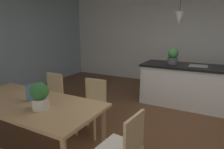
{
  "coord_description": "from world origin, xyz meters",
  "views": [
    {
      "loc": [
        0.59,
        -2.84,
        1.67
      ],
      "look_at": [
        -0.92,
        -0.02,
        0.91
      ],
      "focal_mm": 30.95,
      "sensor_mm": 36.0,
      "label": 1
    }
  ],
  "objects_px": {
    "dining_table": "(28,106)",
    "potted_plant_on_island": "(173,56)",
    "vase_on_dining_table": "(30,93)",
    "chair_far_right": "(92,104)",
    "chair_kitchen_end": "(122,148)",
    "chair_far_left": "(51,95)",
    "kitchen_island": "(195,86)",
    "potted_plant_on_table": "(40,95)"
  },
  "relations": [
    {
      "from": "kitchen_island",
      "to": "vase_on_dining_table",
      "type": "relative_size",
      "value": 10.41
    },
    {
      "from": "potted_plant_on_island",
      "to": "potted_plant_on_table",
      "type": "bearing_deg",
      "value": -108.34
    },
    {
      "from": "dining_table",
      "to": "chair_kitchen_end",
      "type": "height_order",
      "value": "chair_kitchen_end"
    },
    {
      "from": "potted_plant_on_table",
      "to": "potted_plant_on_island",
      "type": "bearing_deg",
      "value": 71.66
    },
    {
      "from": "chair_far_left",
      "to": "chair_far_right",
      "type": "distance_m",
      "value": 0.92
    },
    {
      "from": "chair_far_left",
      "to": "kitchen_island",
      "type": "relative_size",
      "value": 0.38
    },
    {
      "from": "dining_table",
      "to": "chair_far_right",
      "type": "height_order",
      "value": "chair_far_right"
    },
    {
      "from": "chair_far_left",
      "to": "chair_kitchen_end",
      "type": "bearing_deg",
      "value": -24.24
    },
    {
      "from": "chair_far_left",
      "to": "dining_table",
      "type": "bearing_deg",
      "value": -61.02
    },
    {
      "from": "dining_table",
      "to": "potted_plant_on_island",
      "type": "height_order",
      "value": "potted_plant_on_island"
    },
    {
      "from": "chair_far_right",
      "to": "potted_plant_on_island",
      "type": "relative_size",
      "value": 2.47
    },
    {
      "from": "chair_far_left",
      "to": "vase_on_dining_table",
      "type": "bearing_deg",
      "value": -58.82
    },
    {
      "from": "chair_far_right",
      "to": "potted_plant_on_table",
      "type": "height_order",
      "value": "potted_plant_on_table"
    },
    {
      "from": "potted_plant_on_island",
      "to": "chair_kitchen_end",
      "type": "bearing_deg",
      "value": -88.22
    },
    {
      "from": "potted_plant_on_island",
      "to": "potted_plant_on_table",
      "type": "distance_m",
      "value": 3.05
    },
    {
      "from": "kitchen_island",
      "to": "potted_plant_on_table",
      "type": "distance_m",
      "value": 3.28
    },
    {
      "from": "dining_table",
      "to": "kitchen_island",
      "type": "bearing_deg",
      "value": 56.75
    },
    {
      "from": "chair_far_right",
      "to": "kitchen_island",
      "type": "height_order",
      "value": "kitchen_island"
    },
    {
      "from": "kitchen_island",
      "to": "chair_far_right",
      "type": "bearing_deg",
      "value": -124.97
    },
    {
      "from": "potted_plant_on_island",
      "to": "vase_on_dining_table",
      "type": "height_order",
      "value": "potted_plant_on_island"
    },
    {
      "from": "kitchen_island",
      "to": "potted_plant_on_table",
      "type": "bearing_deg",
      "value": -117.16
    },
    {
      "from": "kitchen_island",
      "to": "vase_on_dining_table",
      "type": "xyz_separation_m",
      "value": [
        -1.81,
        -2.76,
        0.38
      ]
    },
    {
      "from": "kitchen_island",
      "to": "potted_plant_on_table",
      "type": "xyz_separation_m",
      "value": [
        -1.48,
        -2.89,
        0.44
      ]
    },
    {
      "from": "kitchen_island",
      "to": "dining_table",
      "type": "bearing_deg",
      "value": -123.25
    },
    {
      "from": "chair_far_left",
      "to": "vase_on_dining_table",
      "type": "xyz_separation_m",
      "value": [
        0.48,
        -0.8,
        0.37
      ]
    },
    {
      "from": "chair_kitchen_end",
      "to": "potted_plant_on_table",
      "type": "distance_m",
      "value": 1.13
    },
    {
      "from": "chair_kitchen_end",
      "to": "potted_plant_on_island",
      "type": "xyz_separation_m",
      "value": [
        -0.09,
        2.8,
        0.6
      ]
    },
    {
      "from": "chair_far_right",
      "to": "chair_kitchen_end",
      "type": "relative_size",
      "value": 1.0
    },
    {
      "from": "kitchen_island",
      "to": "potted_plant_on_island",
      "type": "relative_size",
      "value": 6.56
    },
    {
      "from": "chair_kitchen_end",
      "to": "potted_plant_on_table",
      "type": "height_order",
      "value": "potted_plant_on_table"
    },
    {
      "from": "chair_kitchen_end",
      "to": "potted_plant_on_table",
      "type": "relative_size",
      "value": 2.64
    },
    {
      "from": "chair_far_left",
      "to": "potted_plant_on_table",
      "type": "relative_size",
      "value": 2.64
    },
    {
      "from": "vase_on_dining_table",
      "to": "chair_far_right",
      "type": "bearing_deg",
      "value": 61.32
    },
    {
      "from": "potted_plant_on_table",
      "to": "vase_on_dining_table",
      "type": "xyz_separation_m",
      "value": [
        -0.33,
        0.13,
        -0.06
      ]
    },
    {
      "from": "dining_table",
      "to": "vase_on_dining_table",
      "type": "bearing_deg",
      "value": 56.14
    },
    {
      "from": "chair_kitchen_end",
      "to": "dining_table",
      "type": "bearing_deg",
      "value": 179.8
    },
    {
      "from": "chair_far_right",
      "to": "potted_plant_on_island",
      "type": "xyz_separation_m",
      "value": [
        0.85,
        1.96,
        0.6
      ]
    },
    {
      "from": "dining_table",
      "to": "chair_far_left",
      "type": "height_order",
      "value": "chair_far_left"
    },
    {
      "from": "potted_plant_on_island",
      "to": "potted_plant_on_table",
      "type": "xyz_separation_m",
      "value": [
        -0.96,
        -2.89,
        -0.18
      ]
    },
    {
      "from": "chair_far_right",
      "to": "chair_kitchen_end",
      "type": "bearing_deg",
      "value": -41.72
    },
    {
      "from": "chair_far_left",
      "to": "chair_far_right",
      "type": "xyz_separation_m",
      "value": [
        0.92,
        -0.0,
        0.0
      ]
    },
    {
      "from": "chair_far_right",
      "to": "potted_plant_on_island",
      "type": "distance_m",
      "value": 2.22
    }
  ]
}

